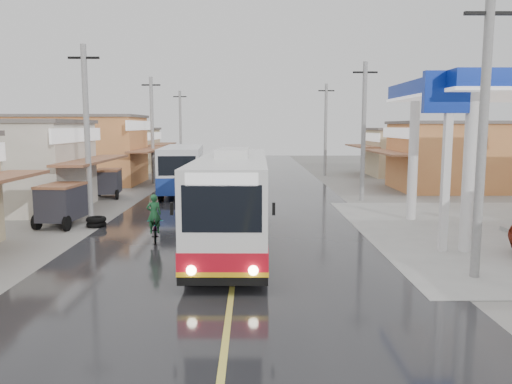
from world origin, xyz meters
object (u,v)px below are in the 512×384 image
at_px(coach_bus, 234,199).
at_px(tricycle_near, 61,202).
at_px(tyre_stack, 96,222).
at_px(cyclist, 155,226).
at_px(second_bus, 183,168).
at_px(tricycle_far, 108,181).

bearing_deg(coach_bus, tricycle_near, 156.08).
bearing_deg(tyre_stack, cyclist, -41.80).
bearing_deg(coach_bus, tyre_stack, 151.77).
xyz_separation_m(tricycle_near, tyre_stack, (1.54, -0.13, -0.84)).
xyz_separation_m(second_bus, cyclist, (0.85, -13.95, -1.03)).
distance_m(coach_bus, tricycle_near, 8.46).
height_order(coach_bus, cyclist, coach_bus).
distance_m(coach_bus, tyre_stack, 7.16).
bearing_deg(cyclist, coach_bus, -22.26).
bearing_deg(coach_bus, second_bus, 105.72).
bearing_deg(coach_bus, tricycle_far, 124.20).
bearing_deg(second_bus, coach_bus, -79.04).
bearing_deg(cyclist, tyre_stack, 127.71).
bearing_deg(tricycle_near, cyclist, -27.19).
xyz_separation_m(coach_bus, second_bus, (-3.87, 14.58, -0.08)).
relative_size(tricycle_far, tyre_stack, 2.67).
relative_size(cyclist, tyre_stack, 2.13).
height_order(cyclist, tricycle_near, tricycle_near).
relative_size(coach_bus, tricycle_near, 4.46).
bearing_deg(tricycle_far, tricycle_near, -93.83).
distance_m(second_bus, tricycle_far, 4.85).
bearing_deg(tricycle_far, coach_bus, -63.59).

